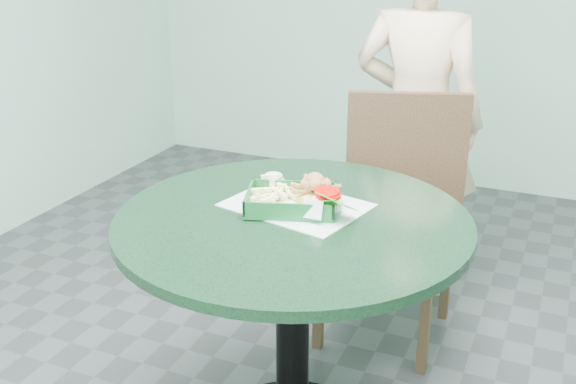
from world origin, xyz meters
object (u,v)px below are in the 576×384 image
at_px(food_basket, 291,210).
at_px(crab_sandwich, 319,196).
at_px(diner_person, 417,118).
at_px(dining_chair, 396,201).
at_px(cafe_table, 293,277).
at_px(sauce_ramekin, 286,184).

relative_size(food_basket, crab_sandwich, 1.96).
relative_size(diner_person, food_basket, 6.16).
bearing_deg(food_basket, dining_chair, 80.92).
distance_m(diner_person, crab_sandwich, 1.05).
distance_m(cafe_table, crab_sandwich, 0.24).
distance_m(diner_person, food_basket, 1.11).
distance_m(dining_chair, crab_sandwich, 0.75).
relative_size(crab_sandwich, sauce_ramekin, 2.35).
distance_m(food_basket, crab_sandwich, 0.09).
height_order(cafe_table, crab_sandwich, crab_sandwich).
bearing_deg(cafe_table, food_basket, 118.15).
distance_m(dining_chair, food_basket, 0.80).
xyz_separation_m(cafe_table, diner_person, (0.08, 1.15, 0.19)).
distance_m(dining_chair, sauce_ramekin, 0.72).
height_order(diner_person, sauce_ramekin, diner_person).
distance_m(cafe_table, diner_person, 1.17).
xyz_separation_m(dining_chair, crab_sandwich, (-0.06, -0.70, 0.27)).
height_order(food_basket, sauce_ramekin, sauce_ramekin).
xyz_separation_m(dining_chair, sauce_ramekin, (-0.18, -0.64, 0.27)).
bearing_deg(crab_sandwich, diner_person, 87.97).
distance_m(crab_sandwich, sauce_ramekin, 0.14).
bearing_deg(dining_chair, sauce_ramekin, -123.70).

